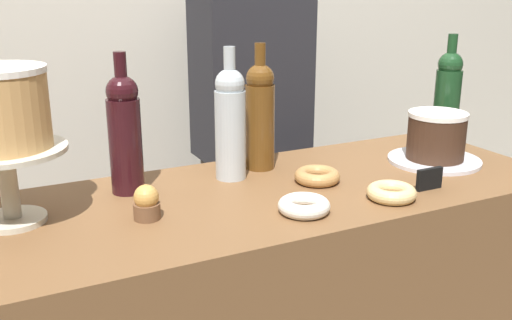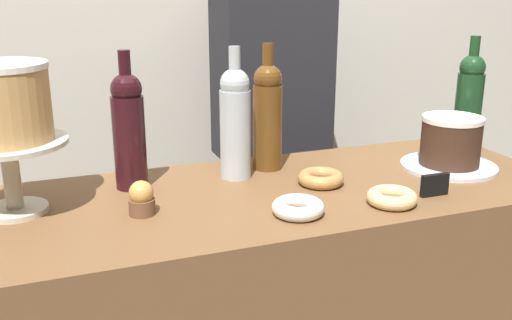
# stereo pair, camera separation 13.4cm
# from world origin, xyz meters

# --- Properties ---
(back_wall) EXTENTS (6.00, 0.05, 2.60)m
(back_wall) POSITION_xyz_m (0.00, 0.84, 1.30)
(back_wall) COLOR beige
(back_wall) RESTS_ON ground_plane
(cake_stand_pedestal) EXTENTS (0.24, 0.24, 0.16)m
(cake_stand_pedestal) POSITION_xyz_m (-0.52, 0.07, 1.06)
(cake_stand_pedestal) COLOR beige
(cake_stand_pedestal) RESTS_ON display_counter
(silver_serving_platter) EXTENTS (0.25, 0.25, 0.01)m
(silver_serving_platter) POSITION_xyz_m (0.54, 0.00, 0.95)
(silver_serving_platter) COLOR silver
(silver_serving_platter) RESTS_ON display_counter
(chocolate_round_cake) EXTENTS (0.16, 0.16, 0.13)m
(chocolate_round_cake) POSITION_xyz_m (0.54, 0.00, 1.02)
(chocolate_round_cake) COLOR #3D2619
(chocolate_round_cake) RESTS_ON silver_serving_platter
(wine_bottle_clear) EXTENTS (0.08, 0.08, 0.33)m
(wine_bottle_clear) POSITION_xyz_m (-0.01, 0.13, 1.09)
(wine_bottle_clear) COLOR #B2BCC1
(wine_bottle_clear) RESTS_ON display_counter
(wine_bottle_amber) EXTENTS (0.08, 0.08, 0.33)m
(wine_bottle_amber) POSITION_xyz_m (0.09, 0.17, 1.09)
(wine_bottle_amber) COLOR #5B3814
(wine_bottle_amber) RESTS_ON display_counter
(wine_bottle_green) EXTENTS (0.08, 0.08, 0.33)m
(wine_bottle_green) POSITION_xyz_m (0.71, 0.14, 1.09)
(wine_bottle_green) COLOR #193D1E
(wine_bottle_green) RESTS_ON display_counter
(wine_bottle_dark_red) EXTENTS (0.08, 0.08, 0.33)m
(wine_bottle_dark_red) POSITION_xyz_m (-0.26, 0.14, 1.09)
(wine_bottle_dark_red) COLOR black
(wine_bottle_dark_red) RESTS_ON display_counter
(cupcake_caramel) EXTENTS (0.06, 0.06, 0.07)m
(cupcake_caramel) POSITION_xyz_m (-0.27, -0.04, 0.98)
(cupcake_caramel) COLOR brown
(cupcake_caramel) RESTS_ON display_counter
(donut_glazed) EXTENTS (0.11, 0.11, 0.03)m
(donut_glazed) POSITION_xyz_m (0.26, -0.17, 0.96)
(donut_glazed) COLOR #E0C17F
(donut_glazed) RESTS_ON display_counter
(donut_sugar) EXTENTS (0.11, 0.11, 0.03)m
(donut_sugar) POSITION_xyz_m (0.04, -0.16, 0.96)
(donut_sugar) COLOR silver
(donut_sugar) RESTS_ON display_counter
(donut_maple) EXTENTS (0.11, 0.11, 0.03)m
(donut_maple) POSITION_xyz_m (0.17, -0.00, 0.96)
(donut_maple) COLOR #B27F47
(donut_maple) RESTS_ON display_counter
(price_sign_chalkboard) EXTENTS (0.07, 0.01, 0.05)m
(price_sign_chalkboard) POSITION_xyz_m (0.38, -0.16, 0.97)
(price_sign_chalkboard) COLOR black
(price_sign_chalkboard) RESTS_ON display_counter
(barista_figure) EXTENTS (0.36, 0.22, 1.60)m
(barista_figure) POSITION_xyz_m (0.27, 0.58, 0.84)
(barista_figure) COLOR black
(barista_figure) RESTS_ON ground_plane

